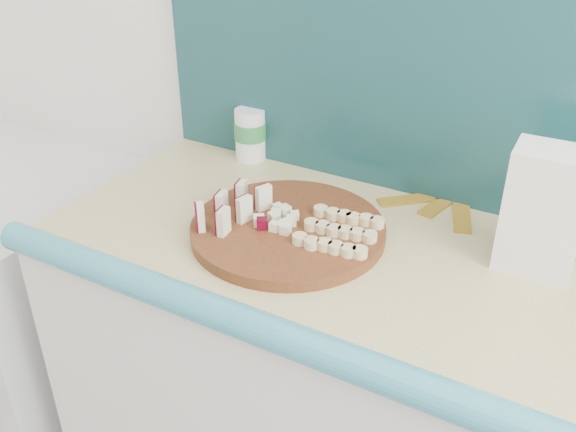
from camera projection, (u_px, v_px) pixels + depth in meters
The scene contains 8 objects.
porcelain_fixture at pixel (26, 292), 1.99m from camera, with size 0.70×0.72×0.84m.
cutting_board at pixel (288, 230), 1.32m from camera, with size 0.40×0.40×0.03m, color #4B1F10.
apple_wedges at pixel (232, 207), 1.32m from camera, with size 0.09×0.17×0.06m.
apple_chunks at pixel (277, 218), 1.31m from camera, with size 0.07×0.06×0.02m.
banana_slices at pixel (339, 231), 1.27m from camera, with size 0.17×0.17×0.02m.
flour_bag at pixel (544, 210), 1.17m from camera, with size 0.14×0.10×0.24m, color white.
canister at pixel (250, 133), 1.61m from camera, with size 0.08×0.08×0.13m.
banana_peel at pixel (439, 205), 1.43m from camera, with size 0.23×0.20×0.01m.
Camera 1 is at (0.05, 0.50, 1.61)m, focal length 40.00 mm.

